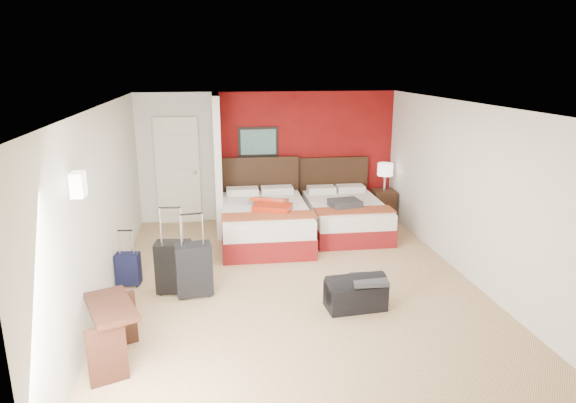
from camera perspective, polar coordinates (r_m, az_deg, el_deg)
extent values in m
plane|color=tan|center=(7.20, 0.86, -9.40)|extent=(6.50, 6.50, 0.00)
cube|color=silver|center=(9.91, -2.24, 5.14)|extent=(5.00, 0.04, 2.50)
cube|color=silver|center=(6.83, -20.26, -0.61)|extent=(0.04, 6.50, 2.50)
cube|color=black|center=(9.78, -3.39, 6.77)|extent=(0.78, 0.03, 0.58)
cube|color=white|center=(5.23, -22.72, 1.78)|extent=(0.12, 0.20, 0.24)
cube|color=maroon|center=(10.00, 2.06, 5.24)|extent=(3.50, 0.04, 2.50)
cube|color=silver|center=(9.22, -7.99, 4.22)|extent=(0.12, 1.20, 2.50)
cube|color=silver|center=(9.87, -12.36, 3.41)|extent=(0.82, 0.06, 2.05)
cube|color=white|center=(8.80, -2.64, -2.48)|extent=(1.54, 2.16, 0.64)
cube|color=white|center=(9.31, 6.52, -1.76)|extent=(1.37, 1.93, 0.57)
cube|color=#B9290F|center=(8.60, -1.94, -0.30)|extent=(0.88, 1.01, 0.11)
cube|color=#343439|center=(8.91, 6.47, -0.22)|extent=(0.58, 0.49, 0.13)
cube|color=black|center=(10.17, 10.77, -0.37)|extent=(0.45, 0.45, 0.60)
cylinder|color=white|center=(10.03, 10.93, 2.75)|extent=(0.33, 0.33, 0.54)
cube|color=black|center=(7.01, -12.82, -7.42)|extent=(0.49, 0.34, 0.69)
cube|color=black|center=(6.87, -10.62, -7.77)|extent=(0.50, 0.35, 0.69)
cube|color=black|center=(7.43, -17.65, -7.48)|extent=(0.34, 0.24, 0.45)
cube|color=black|center=(6.54, 7.67, -10.40)|extent=(0.77, 0.45, 0.38)
cube|color=#333438|center=(6.45, 9.16, -8.74)|extent=(0.46, 0.39, 0.06)
cube|color=#331811|center=(5.63, -19.18, -14.00)|extent=(0.67, 0.90, 0.68)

